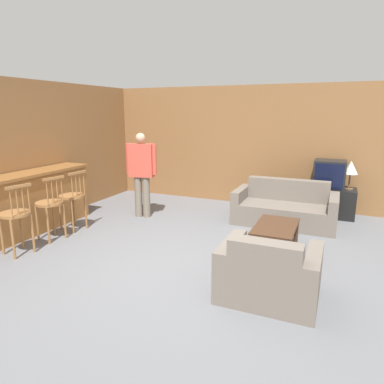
% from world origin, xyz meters
% --- Properties ---
extents(ground_plane, '(24.00, 24.00, 0.00)m').
position_xyz_m(ground_plane, '(0.00, 0.00, 0.00)').
color(ground_plane, slate).
extents(wall_back, '(9.40, 0.08, 2.60)m').
position_xyz_m(wall_back, '(0.00, 3.72, 1.30)').
color(wall_back, olive).
rests_on(wall_back, ground_plane).
extents(wall_left, '(0.08, 8.72, 2.60)m').
position_xyz_m(wall_left, '(-3.20, 1.36, 1.30)').
color(wall_left, olive).
rests_on(wall_left, ground_plane).
extents(bar_counter, '(0.55, 2.73, 1.04)m').
position_xyz_m(bar_counter, '(-2.87, 0.16, 0.53)').
color(bar_counter, brown).
rests_on(bar_counter, ground_plane).
extents(bar_chair_near, '(0.50, 0.50, 1.06)m').
position_xyz_m(bar_chair_near, '(-2.28, -0.45, 0.55)').
color(bar_chair_near, '#996638').
rests_on(bar_chair_near, ground_plane).
extents(bar_chair_mid, '(0.50, 0.50, 1.06)m').
position_xyz_m(bar_chair_mid, '(-2.28, 0.20, 0.55)').
color(bar_chair_mid, '#996638').
rests_on(bar_chair_mid, ground_plane).
extents(bar_chair_far, '(0.48, 0.48, 1.06)m').
position_xyz_m(bar_chair_far, '(-2.28, 0.71, 0.55)').
color(bar_chair_far, '#996638').
rests_on(bar_chair_far, ground_plane).
extents(couch_far, '(1.83, 0.90, 0.79)m').
position_xyz_m(couch_far, '(1.08, 2.55, 0.28)').
color(couch_far, '#70665B').
rests_on(couch_far, ground_plane).
extents(armchair_near, '(1.07, 0.85, 0.77)m').
position_xyz_m(armchair_near, '(1.32, -0.23, 0.28)').
color(armchair_near, '#70665B').
rests_on(armchair_near, ground_plane).
extents(coffee_table, '(0.58, 0.98, 0.42)m').
position_xyz_m(coffee_table, '(1.16, 1.09, 0.36)').
color(coffee_table, '#472D1E').
rests_on(coffee_table, ground_plane).
extents(tv_unit, '(1.04, 0.53, 0.57)m').
position_xyz_m(tv_unit, '(1.78, 3.38, 0.29)').
color(tv_unit, black).
rests_on(tv_unit, ground_plane).
extents(tv, '(0.59, 0.50, 0.55)m').
position_xyz_m(tv, '(1.78, 3.38, 0.84)').
color(tv, black).
rests_on(tv, tv_unit).
extents(table_lamp, '(0.27, 0.27, 0.56)m').
position_xyz_m(table_lamp, '(2.14, 3.38, 0.99)').
color(table_lamp, brown).
rests_on(table_lamp, tv_unit).
extents(person_by_window, '(0.60, 0.28, 1.65)m').
position_xyz_m(person_by_window, '(-1.58, 1.86, 0.93)').
color(person_by_window, '#756B5B').
rests_on(person_by_window, ground_plane).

